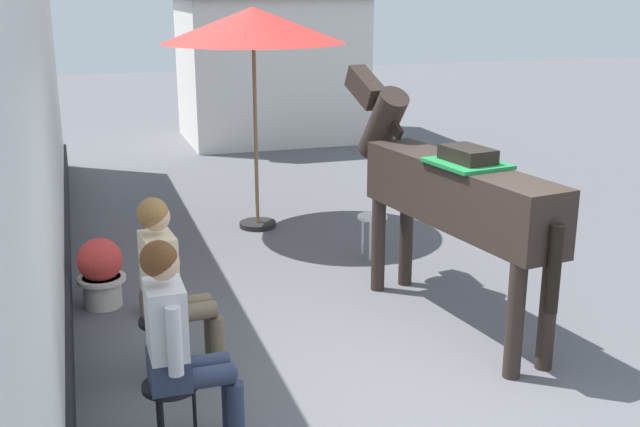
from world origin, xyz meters
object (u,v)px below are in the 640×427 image
Objects in this scene: seated_visitor_near at (178,337)px; spare_stool_white at (372,221)px; satchel_bag at (157,302)px; saddled_horse_center at (448,190)px; seated_visitor_far at (169,280)px; cafe_parasol at (253,26)px; flower_planter_farthest at (101,271)px.

seated_visitor_near is 3.02× the size of spare_stool_white.
seated_visitor_near is at bearing -106.16° from satchel_bag.
seated_visitor_near is at bearing -151.42° from saddled_horse_center.
spare_stool_white is 2.51m from satchel_bag.
seated_visitor_far is (0.07, 0.98, 0.00)m from seated_visitor_near.
saddled_horse_center reaches higher than satchel_bag.
cafe_parasol reaches higher than spare_stool_white.
spare_stool_white is at bearing -57.34° from cafe_parasol.
spare_stool_white is at bearing 4.87° from satchel_bag.
spare_stool_white is (0.92, -1.43, -1.96)m from cafe_parasol.
flower_planter_farthest is at bearing 105.65° from seated_visitor_far.
flower_planter_farthest is 3.38m from cafe_parasol.
saddled_horse_center is 6.48× the size of spare_stool_white.
cafe_parasol is 9.21× the size of satchel_bag.
saddled_horse_center reaches higher than seated_visitor_near.
flower_planter_farthest is at bearing -169.85° from spare_stool_white.
spare_stool_white is (0.01, 1.70, -0.76)m from saddled_horse_center.
seated_visitor_near is at bearing -128.89° from spare_stool_white.
satchel_bag is (-2.35, 0.90, -1.06)m from saddled_horse_center.
spare_stool_white is (2.81, 0.50, 0.07)m from flower_planter_farthest.
spare_stool_white is 1.64× the size of satchel_bag.
satchel_bag is at bearing 87.81° from seated_visitor_near.
saddled_horse_center is 10.65× the size of satchel_bag.
seated_visitor_near is 1.00× the size of seated_visitor_far.
seated_visitor_far reaches higher than spare_stool_white.
flower_planter_farthest is 2.29× the size of satchel_bag.
seated_visitor_near reaches higher than flower_planter_farthest.
spare_stool_white is at bearing 51.11° from seated_visitor_near.
cafe_parasol reaches higher than saddled_horse_center.
saddled_horse_center is at bearing 8.45° from seated_visitor_far.
seated_visitor_far is at bearing -104.78° from satchel_bag.
seated_visitor_far is at bearing 86.05° from seated_visitor_near.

